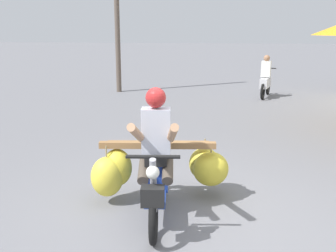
% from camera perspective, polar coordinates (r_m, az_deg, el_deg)
% --- Properties ---
extents(ground_plane, '(120.00, 120.00, 0.00)m').
position_cam_1_polar(ground_plane, '(4.90, 4.18, -13.39)').
color(ground_plane, slate).
extents(motorbike_main_loaded, '(1.89, 1.88, 1.58)m').
position_cam_1_polar(motorbike_main_loaded, '(5.08, -1.16, -5.81)').
color(motorbike_main_loaded, black).
rests_on(motorbike_main_loaded, ground).
extents(motorbike_distant_ahead_left, '(0.62, 1.59, 1.40)m').
position_cam_1_polar(motorbike_distant_ahead_left, '(13.65, 13.79, 6.35)').
color(motorbike_distant_ahead_left, black).
rests_on(motorbike_distant_ahead_left, ground).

